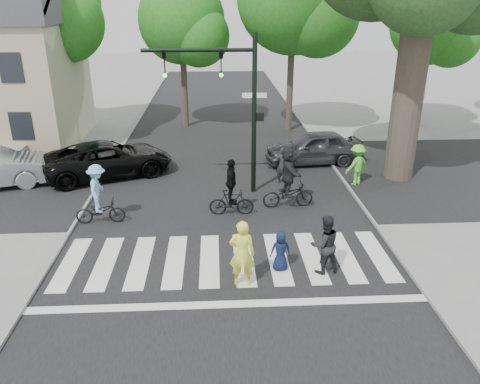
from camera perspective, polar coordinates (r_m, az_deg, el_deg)
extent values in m
plane|color=gray|center=(12.97, -1.51, -10.45)|extent=(120.00, 120.00, 0.00)
cube|color=black|center=(17.39, -2.00, -1.48)|extent=(10.00, 70.00, 0.01)
cube|color=black|center=(20.17, -2.19, 1.97)|extent=(70.00, 10.00, 0.01)
cube|color=gray|center=(18.02, -18.29, -1.62)|extent=(0.10, 70.00, 0.10)
cube|color=gray|center=(18.16, 14.14, -0.95)|extent=(0.10, 70.00, 0.10)
cube|color=silver|center=(14.46, -19.96, -8.19)|extent=(0.55, 3.00, 0.01)
cube|color=silver|center=(14.19, -16.06, -8.25)|extent=(0.55, 3.00, 0.01)
cube|color=silver|center=(14.00, -12.03, -8.28)|extent=(0.55, 3.00, 0.01)
cube|color=silver|center=(13.87, -7.91, -8.27)|extent=(0.55, 3.00, 0.01)
cube|color=silver|center=(13.82, -3.73, -8.22)|extent=(0.55, 3.00, 0.01)
cube|color=silver|center=(13.84, 0.45, -8.12)|extent=(0.55, 3.00, 0.01)
cube|color=silver|center=(13.93, 4.60, -7.98)|extent=(0.55, 3.00, 0.01)
cube|color=silver|center=(14.09, 8.68, -7.80)|extent=(0.55, 3.00, 0.01)
cube|color=silver|center=(14.32, 12.63, -7.60)|extent=(0.55, 3.00, 0.01)
cube|color=silver|center=(14.61, 16.44, -7.36)|extent=(0.55, 3.00, 0.01)
cube|color=silver|center=(11.98, -1.33, -13.52)|extent=(10.00, 0.30, 0.01)
cylinder|color=black|center=(17.63, 1.73, 9.15)|extent=(0.18, 0.18, 6.00)
cylinder|color=black|center=(17.19, -5.13, 16.84)|extent=(4.00, 0.14, 0.14)
imported|color=black|center=(17.23, -2.32, 15.42)|extent=(0.16, 0.20, 1.00)
sphere|color=#19E533|center=(17.16, -2.29, 14.05)|extent=(0.14, 0.14, 0.14)
imported|color=black|center=(17.32, -9.19, 15.20)|extent=(0.16, 0.20, 1.00)
sphere|color=#19E533|center=(17.25, -9.15, 13.83)|extent=(0.14, 0.14, 0.14)
cube|color=black|center=(17.65, 2.45, 9.15)|extent=(0.28, 0.18, 0.30)
cube|color=#FF660C|center=(17.66, 2.81, 9.15)|extent=(0.02, 0.14, 0.20)
cube|color=white|center=(17.46, 1.76, 11.70)|extent=(0.90, 0.04, 0.18)
cylinder|color=brown|center=(20.28, 19.81, 11.06)|extent=(1.20, 1.20, 7.00)
cylinder|color=brown|center=(19.91, 22.06, 19.34)|extent=(1.29, 1.74, 2.93)
cylinder|color=brown|center=(28.26, -21.70, 13.10)|extent=(0.36, 0.36, 6.44)
sphere|color=#286917|center=(28.00, -22.83, 20.50)|extent=(5.80, 5.80, 5.80)
sphere|color=#286917|center=(26.85, -20.67, 18.80)|extent=(4.06, 4.06, 4.06)
cylinder|color=brown|center=(28.08, -6.83, 13.55)|extent=(0.36, 0.36, 5.60)
sphere|color=#286917|center=(27.78, -7.15, 20.09)|extent=(4.80, 4.80, 4.80)
sphere|color=#286917|center=(27.06, -5.02, 18.41)|extent=(3.36, 3.36, 3.36)
cylinder|color=brown|center=(26.99, 6.18, 14.43)|extent=(0.36, 0.36, 6.72)
sphere|color=#286917|center=(26.09, 9.56, 20.35)|extent=(4.20, 4.20, 4.20)
cylinder|color=brown|center=(30.14, 21.46, 12.68)|extent=(0.36, 0.36, 5.46)
sphere|color=#286917|center=(29.86, 22.34, 18.55)|extent=(4.60, 4.60, 4.60)
sphere|color=#286917|center=(29.67, 24.35, 16.72)|extent=(3.22, 3.22, 3.22)
cube|color=black|center=(23.74, -25.10, 7.29)|extent=(1.00, 0.06, 1.30)
cube|color=black|center=(23.30, -26.16, 13.45)|extent=(1.00, 0.06, 1.30)
cube|color=gray|center=(24.17, -26.81, 4.00)|extent=(2.00, 1.20, 0.80)
imported|color=#E7F442|center=(12.25, 0.25, -7.48)|extent=(0.73, 0.54, 1.86)
imported|color=#0F1939|center=(13.10, 4.97, -7.17)|extent=(0.59, 0.40, 1.18)
imported|color=black|center=(13.03, 10.29, -6.31)|extent=(0.96, 0.82, 1.71)
imported|color=black|center=(16.47, -16.65, -2.25)|extent=(1.67, 0.66, 0.86)
imported|color=#7AB5DB|center=(16.16, -16.97, 0.41)|extent=(0.67, 1.10, 1.65)
imported|color=black|center=(16.36, -1.05, -1.27)|extent=(1.59, 0.51, 0.94)
imported|color=black|center=(16.07, -1.07, 1.24)|extent=(0.44, 0.97, 1.63)
imported|color=black|center=(17.07, 5.85, -0.30)|extent=(1.88, 0.76, 0.97)
imported|color=black|center=(16.73, 5.98, 2.63)|extent=(0.66, 1.75, 1.86)
imported|color=black|center=(20.77, -15.75, 3.89)|extent=(5.89, 4.31, 1.49)
imported|color=#363539|center=(21.85, 8.94, 5.41)|extent=(4.60, 2.20, 1.52)
imported|color=#58CE35|center=(19.56, 14.07, 3.25)|extent=(1.26, 1.08, 1.69)
imported|color=black|center=(19.21, 5.18, 3.27)|extent=(0.57, 0.39, 1.55)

